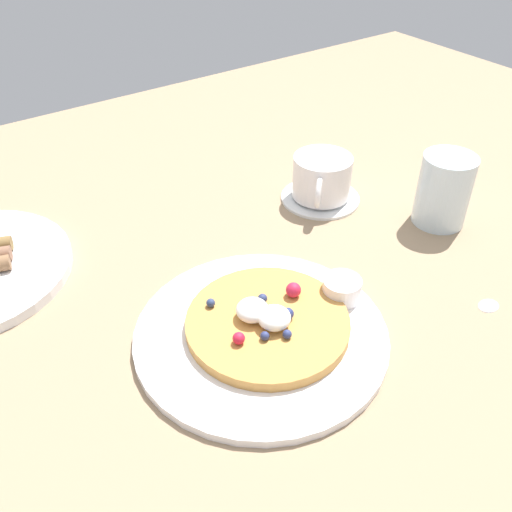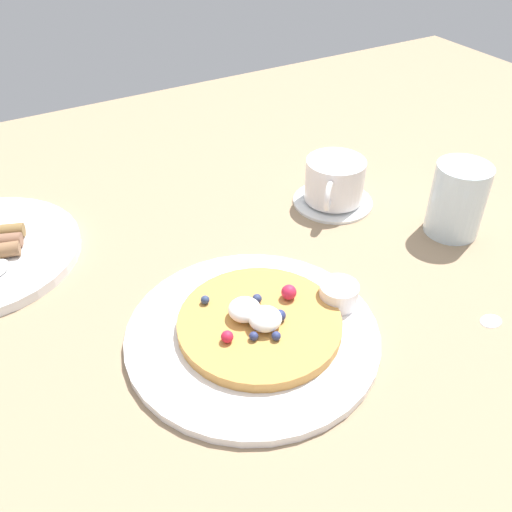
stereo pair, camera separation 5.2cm
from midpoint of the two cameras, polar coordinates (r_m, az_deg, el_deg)
ground_plane at (r=0.70m, az=-0.34°, el=-5.43°), size 2.00×1.37×0.03m
pancake_plate at (r=0.64m, az=1.99°, el=-8.05°), size 0.29×0.29×0.01m
pancake_with_berries at (r=0.63m, az=2.49°, el=-6.88°), size 0.19×0.19×0.04m
syrup_ramekin at (r=0.67m, az=10.60°, el=-3.89°), size 0.05×0.05×0.03m
coffee_saucer at (r=0.88m, az=9.49°, el=5.56°), size 0.12×0.12×0.01m
coffee_cup at (r=0.86m, az=9.72°, el=7.61°), size 0.10×0.10×0.06m
water_glass at (r=0.84m, az=21.47°, el=5.29°), size 0.08×0.08×0.10m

